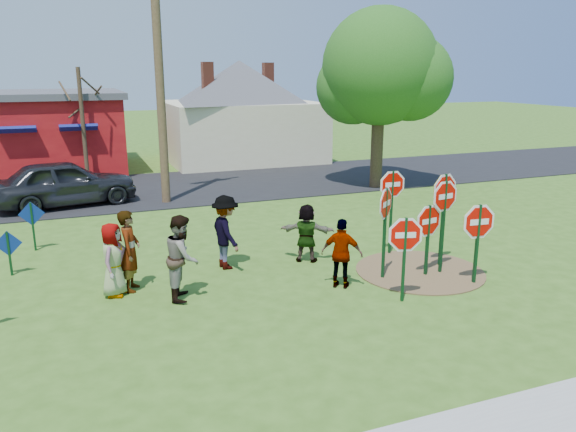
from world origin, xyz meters
The scene contains 24 objects.
ground centered at (0.00, 0.00, 0.00)m, with size 120.00×120.00×0.00m, color #375A19.
road centered at (0.00, 11.50, 0.02)m, with size 120.00×7.50×0.04m, color black.
dirt_patch centered at (4.50, -1.00, 0.01)m, with size 3.20×3.20×0.03m, color brown.
red_building centered at (-5.50, 17.99, 1.97)m, with size 9.40×7.69×3.90m.
cream_house centered at (5.50, 18.00, 2.92)m, with size 9.40×9.40×6.50m.
stop_sign_a centered at (3.07, -2.43, 1.37)m, with size 1.00×0.28×2.03m.
stop_sign_b centered at (4.51, 0.48, 1.76)m, with size 1.00×0.07×2.45m.
stop_sign_c centered at (4.91, -1.27, 1.73)m, with size 1.02×0.17×2.48m.
stop_sign_d centered at (5.22, -0.82, 1.82)m, with size 1.08×0.26×2.56m.
stop_sign_e centered at (4.47, -1.29, 1.27)m, with size 1.05×0.21×1.93m.
stop_sign_f centered at (5.23, -2.16, 1.41)m, with size 1.11×0.12×2.08m.
stop_sign_g centered at (3.38, -1.08, 1.65)m, with size 0.81×0.66×2.38m.
blue_diamond_c centered at (-5.05, 2.44, 0.70)m, with size 0.65×0.06×1.14m.
blue_diamond_d centered at (-4.59, 4.37, 0.87)m, with size 0.69×0.07×1.40m.
person_a centered at (-2.77, 0.20, 0.84)m, with size 0.82×0.54×1.68m, color #4C5697.
person_b centered at (-2.38, 0.38, 0.94)m, with size 0.69×0.45×1.89m, color teal.
person_c centered at (-1.35, -0.49, 0.95)m, with size 0.92×0.72×1.90m, color brown.
person_d centered at (0.04, 1.04, 0.95)m, with size 1.22×0.70×1.89m, color #37363B.
person_e centered at (2.18, -1.23, 0.82)m, with size 0.97×0.40×1.65m, color #432853.
person_f centered at (2.15, 0.77, 0.78)m, with size 1.44×0.46×1.56m, color #1C4C25.
suv centered at (-3.72, 9.65, 0.89)m, with size 2.01×5.01×1.71m, color #2E2F34.
utility_pole centered at (-0.19, 8.90, 5.43)m, with size 2.45×0.88×10.31m.
leafy_tree centered at (8.79, 8.48, 4.78)m, with size 5.22×4.76×7.42m.
bare_tree_east centered at (-2.81, 14.01, 3.26)m, with size 1.80×1.80×5.03m.
Camera 1 is at (-3.42, -12.20, 4.94)m, focal length 35.00 mm.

